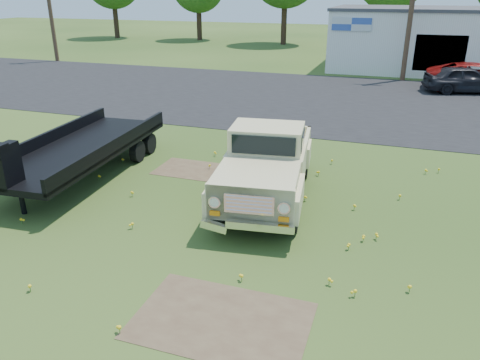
% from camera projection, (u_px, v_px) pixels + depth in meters
% --- Properties ---
extents(ground, '(140.00, 140.00, 0.00)m').
position_uv_depth(ground, '(208.00, 229.00, 11.14)').
color(ground, '#254014').
rests_on(ground, ground).
extents(asphalt_lot, '(90.00, 14.00, 0.02)m').
position_uv_depth(asphalt_lot, '(319.00, 99.00, 24.27)').
color(asphalt_lot, black).
rests_on(asphalt_lot, ground).
extents(dirt_patch_a, '(3.00, 2.00, 0.01)m').
position_uv_depth(dirt_patch_a, '(222.00, 321.00, 8.06)').
color(dirt_patch_a, brown).
rests_on(dirt_patch_a, ground).
extents(dirt_patch_b, '(2.20, 1.60, 0.01)m').
position_uv_depth(dirt_patch_b, '(192.00, 170.00, 14.80)').
color(dirt_patch_b, brown).
rests_on(dirt_patch_b, ground).
extents(commercial_building, '(14.20, 8.20, 4.15)m').
position_uv_depth(commercial_building, '(438.00, 39.00, 32.17)').
color(commercial_building, silver).
rests_on(commercial_building, ground).
extents(utility_pole_mid, '(1.60, 0.30, 9.00)m').
position_uv_depth(utility_pole_mid, '(412.00, 2.00, 27.45)').
color(utility_pole_mid, '#442C1F').
rests_on(utility_pole_mid, ground).
extents(vintage_pickup_truck, '(2.93, 5.90, 2.05)m').
position_uv_depth(vintage_pickup_truck, '(267.00, 163.00, 12.39)').
color(vintage_pickup_truck, '#C4B884').
rests_on(vintage_pickup_truck, ground).
extents(flatbed_trailer, '(2.91, 7.41, 1.98)m').
position_uv_depth(flatbed_trailer, '(80.00, 144.00, 13.99)').
color(flatbed_trailer, black).
rests_on(flatbed_trailer, ground).
extents(red_pickup, '(5.43, 2.55, 1.50)m').
position_uv_depth(red_pickup, '(478.00, 77.00, 25.89)').
color(red_pickup, maroon).
rests_on(red_pickup, ground).
extents(dark_sedan, '(4.55, 2.80, 1.45)m').
position_uv_depth(dark_sedan, '(465.00, 80.00, 25.45)').
color(dark_sedan, black).
rests_on(dark_sedan, ground).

